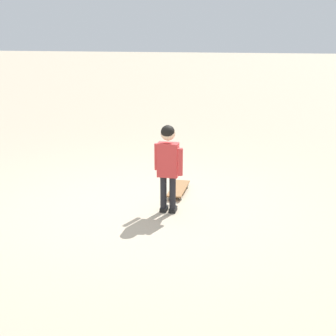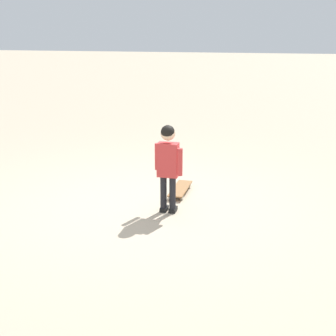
{
  "view_description": "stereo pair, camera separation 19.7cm",
  "coord_description": "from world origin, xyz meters",
  "views": [
    {
      "loc": [
        -1.04,
        5.73,
        2.28
      ],
      "look_at": [
        -0.39,
        0.13,
        0.55
      ],
      "focal_mm": 54.35,
      "sensor_mm": 36.0,
      "label": 1
    },
    {
      "loc": [
        -1.24,
        5.71,
        2.28
      ],
      "look_at": [
        -0.39,
        0.13,
        0.55
      ],
      "focal_mm": 54.35,
      "sensor_mm": 36.0,
      "label": 2
    }
  ],
  "objects": [
    {
      "name": "skateboard",
      "position": [
        -0.45,
        -0.55,
        0.06
      ],
      "size": [
        0.25,
        0.67,
        0.07
      ],
      "color": "olive",
      "rests_on": "ground"
    },
    {
      "name": "ground_plane",
      "position": [
        0.0,
        0.0,
        0.0
      ],
      "size": [
        50.0,
        50.0,
        0.0
      ],
      "primitive_type": "plane",
      "color": "tan"
    },
    {
      "name": "child_person",
      "position": [
        -0.39,
        0.13,
        0.66
      ],
      "size": [
        0.35,
        0.25,
        1.06
      ],
      "color": "black",
      "rests_on": "ground"
    }
  ]
}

